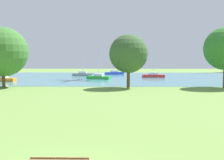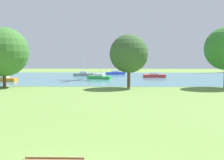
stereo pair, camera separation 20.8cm
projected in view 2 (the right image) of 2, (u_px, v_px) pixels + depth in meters
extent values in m
plane|color=olive|center=(102.00, 94.00, 29.83)|extent=(160.00, 160.00, 0.00)
cube|color=teal|center=(110.00, 77.00, 57.74)|extent=(140.00, 40.00, 0.02)
cube|color=orange|center=(3.00, 80.00, 46.93)|extent=(4.90, 1.86, 0.60)
cube|color=white|center=(3.00, 76.00, 46.88)|extent=(1.88, 1.24, 0.50)
cylinder|color=silver|center=(3.00, 62.00, 46.68)|extent=(0.10, 0.10, 5.74)
cube|color=blue|center=(115.00, 73.00, 68.31)|extent=(5.03, 2.77, 0.60)
cube|color=white|center=(115.00, 71.00, 68.27)|extent=(2.03, 1.56, 0.50)
cylinder|color=silver|center=(115.00, 63.00, 68.10)|extent=(0.10, 0.10, 4.65)
cube|color=red|center=(154.00, 76.00, 57.14)|extent=(4.82, 1.55, 0.60)
cube|color=white|center=(154.00, 73.00, 57.10)|extent=(1.81, 1.12, 0.50)
cylinder|color=silver|center=(155.00, 59.00, 56.84)|extent=(0.10, 0.10, 6.91)
cube|color=gray|center=(84.00, 74.00, 62.64)|extent=(4.82, 1.55, 0.60)
cube|color=white|center=(84.00, 72.00, 62.59)|extent=(1.81, 1.12, 0.50)
cylinder|color=silver|center=(84.00, 60.00, 62.35)|extent=(0.10, 0.10, 6.56)
cube|color=green|center=(100.00, 77.00, 52.24)|extent=(5.03, 3.00, 0.60)
cube|color=white|center=(100.00, 75.00, 52.20)|extent=(2.06, 1.63, 0.50)
cylinder|color=silver|center=(100.00, 63.00, 52.00)|extent=(0.10, 0.10, 5.35)
cylinder|color=brown|center=(4.00, 78.00, 36.56)|extent=(0.44, 0.44, 2.58)
sphere|color=#3D732F|center=(4.00, 52.00, 36.27)|extent=(6.87, 6.87, 6.87)
cylinder|color=brown|center=(129.00, 78.00, 36.12)|extent=(0.44, 0.44, 2.86)
sphere|color=#385930|center=(129.00, 54.00, 35.86)|extent=(5.32, 5.32, 5.32)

